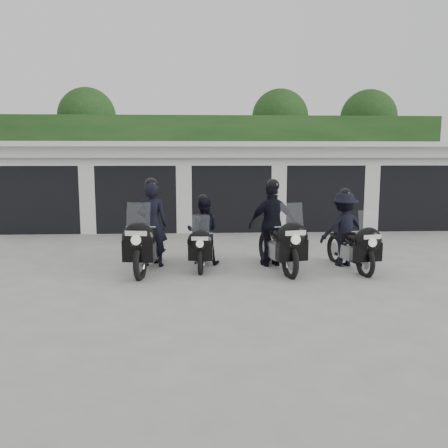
{
  "coord_description": "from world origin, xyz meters",
  "views": [
    {
      "loc": [
        -1.06,
        -9.95,
        2.53
      ],
      "look_at": [
        -0.52,
        0.22,
        1.05
      ],
      "focal_mm": 38.0,
      "sensor_mm": 36.0,
      "label": 1
    }
  ],
  "objects_px": {
    "police_bike_b": "(203,235)",
    "police_bike_d": "(347,233)",
    "police_bike_a": "(149,233)",
    "police_bike_c": "(275,230)"
  },
  "relations": [
    {
      "from": "police_bike_a",
      "to": "police_bike_b",
      "type": "relative_size",
      "value": 1.23
    },
    {
      "from": "police_bike_b",
      "to": "police_bike_d",
      "type": "relative_size",
      "value": 0.92
    },
    {
      "from": "police_bike_a",
      "to": "police_bike_d",
      "type": "distance_m",
      "value": 4.46
    },
    {
      "from": "police_bike_d",
      "to": "police_bike_a",
      "type": "bearing_deg",
      "value": 169.69
    },
    {
      "from": "police_bike_b",
      "to": "police_bike_a",
      "type": "bearing_deg",
      "value": -161.2
    },
    {
      "from": "police_bike_c",
      "to": "police_bike_d",
      "type": "distance_m",
      "value": 1.63
    },
    {
      "from": "police_bike_a",
      "to": "police_bike_b",
      "type": "xyz_separation_m",
      "value": [
        1.2,
        0.31,
        -0.12
      ]
    },
    {
      "from": "police_bike_a",
      "to": "police_bike_c",
      "type": "xyz_separation_m",
      "value": [
        2.83,
        0.06,
        0.04
      ]
    },
    {
      "from": "police_bike_b",
      "to": "police_bike_c",
      "type": "distance_m",
      "value": 1.66
    },
    {
      "from": "police_bike_b",
      "to": "police_bike_d",
      "type": "distance_m",
      "value": 3.28
    }
  ]
}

